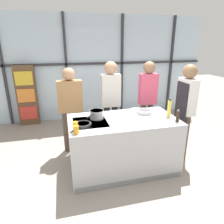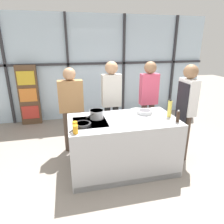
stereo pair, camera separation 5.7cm
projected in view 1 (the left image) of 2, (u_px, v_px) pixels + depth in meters
ground_plane at (122, 167)px, 3.51m from camera, size 18.00×18.00×0.00m
back_window_wall at (95, 68)px, 5.53m from camera, size 6.40×0.10×2.80m
bookshelf at (27, 96)px, 5.14m from camera, size 0.50×0.19×1.56m
demo_island at (123, 144)px, 3.36m from camera, size 1.75×0.95×0.91m
chef at (185, 106)px, 3.55m from camera, size 0.24×0.39×1.74m
spectator_far_left at (71, 106)px, 3.80m from camera, size 0.46×0.23×1.66m
spectator_center_left at (111, 98)px, 3.94m from camera, size 0.37×0.25×1.75m
spectator_center_right at (148, 96)px, 4.12m from camera, size 0.37×0.24×1.74m
frying_pan at (83, 125)px, 2.93m from camera, size 0.33×0.40×0.04m
saucepan at (97, 114)px, 3.21m from camera, size 0.31×0.35×0.14m
white_plate at (137, 110)px, 3.62m from camera, size 0.27×0.27×0.01m
mixing_bowl at (144, 112)px, 3.45m from camera, size 0.26×0.26×0.06m
oil_bottle at (169, 108)px, 3.29m from camera, size 0.07×0.07×0.30m
pepper_grinder at (178, 116)px, 3.08m from camera, size 0.05×0.05×0.20m
juice_glass_near at (76, 130)px, 2.67m from camera, size 0.07×0.07×0.12m
juice_glass_far at (75, 126)px, 2.80m from camera, size 0.07×0.07×0.12m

